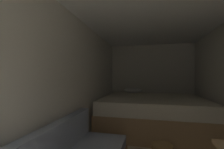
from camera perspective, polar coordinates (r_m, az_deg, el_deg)
The scene contains 4 objects.
wall_back at distance 4.60m, azimuth 14.41°, elevation -2.35°, with size 2.42×0.05×2.11m, color silver.
wall_left at distance 2.48m, azimuth -12.88°, elevation -3.96°, with size 0.05×4.70×2.11m, color silver.
ceiling_slab at distance 2.41m, azimuth 15.67°, elevation 22.17°, with size 2.42×4.70×0.05m, color white.
bed at distance 3.68m, azimuth 14.72°, elevation -13.69°, with size 2.20×1.89×0.87m.
Camera 1 is at (-0.10, -0.36, 1.20)m, focal length 24.52 mm.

